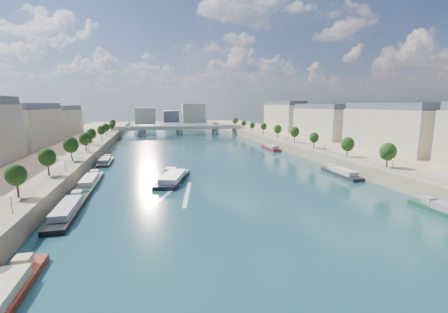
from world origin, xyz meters
TOP-DOWN VIEW (x-y plane):
  - ground at (0.00, 100.00)m, footprint 700.00×700.00m
  - quay_left at (-72.00, 100.00)m, footprint 44.00×520.00m
  - quay_right at (72.00, 100.00)m, footprint 44.00×520.00m
  - pave_left at (-57.00, 100.00)m, footprint 14.00×520.00m
  - pave_right at (57.00, 100.00)m, footprint 14.00×520.00m
  - trees_left at (-55.00, 102.00)m, footprint 4.80×268.80m
  - trees_right at (55.00, 110.00)m, footprint 4.80×268.80m
  - lamps_left at (-52.50, 90.00)m, footprint 0.36×200.36m
  - lamps_right at (52.50, 105.00)m, footprint 0.36×200.36m
  - buildings_left at (-85.00, 112.00)m, footprint 16.00×226.00m
  - buildings_right at (85.00, 112.00)m, footprint 16.00×226.00m
  - skyline at (3.19, 319.52)m, footprint 79.00×42.00m
  - bridge at (0.00, 229.20)m, footprint 112.00×12.00m
  - tour_barge at (-17.88, 68.96)m, footprint 14.90×27.00m
  - wake at (-17.88, 52.31)m, footprint 15.31×25.78m
  - moored_barges_left at (-45.50, 41.95)m, footprint 5.00×150.97m
  - moored_barges_right at (45.50, 45.97)m, footprint 5.00×168.58m

SIDE VIEW (x-z plane):
  - ground at x=0.00m, z-range 0.00..0.00m
  - wake at x=-17.88m, z-range 0.00..0.04m
  - moored_barges_left at x=-45.50m, z-range -0.96..2.64m
  - moored_barges_right at x=45.50m, z-range -0.96..2.64m
  - tour_barge at x=-17.88m, z-range -0.88..2.77m
  - quay_left at x=-72.00m, z-range 0.00..5.00m
  - quay_right at x=72.00m, z-range 0.00..5.00m
  - pave_left at x=-57.00m, z-range 5.00..5.10m
  - pave_right at x=57.00m, z-range 5.00..5.10m
  - bridge at x=0.00m, z-range 1.01..9.16m
  - lamps_left at x=-52.50m, z-range 5.64..9.92m
  - lamps_right at x=52.50m, z-range 5.64..9.92m
  - trees_left at x=-55.00m, z-range 6.35..14.61m
  - trees_right at x=55.00m, z-range 6.35..14.61m
  - skyline at x=3.19m, z-range 3.66..25.66m
  - buildings_left at x=-85.00m, z-range 4.85..28.05m
  - buildings_right at x=85.00m, z-range 4.85..28.05m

